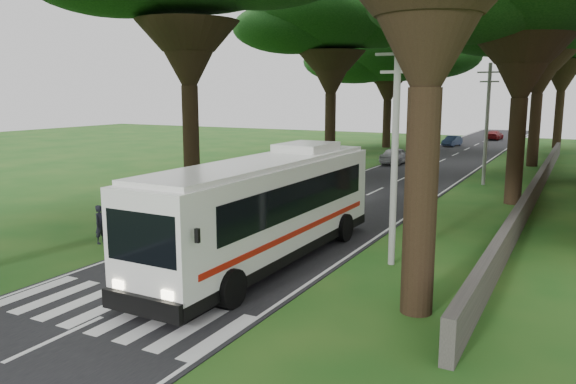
{
  "coord_description": "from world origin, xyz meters",
  "views": [
    {
      "loc": [
        11.34,
        -12.95,
        6.12
      ],
      "look_at": [
        1.03,
        6.47,
        2.2
      ],
      "focal_mm": 35.0,
      "sensor_mm": 36.0,
      "label": 1
    }
  ],
  "objects": [
    {
      "name": "property_wall",
      "position": [
        9.0,
        24.0,
        0.6
      ],
      "size": [
        0.35,
        50.0,
        1.2
      ],
      "primitive_type": "cube",
      "color": "#383533",
      "rests_on": "ground"
    },
    {
      "name": "distant_car_b",
      "position": [
        -2.22,
        52.79,
        0.61
      ],
      "size": [
        1.75,
        3.68,
        1.16
      ],
      "primitive_type": "imported",
      "rotation": [
        0.0,
        0.0,
        -0.15
      ],
      "color": "navy",
      "rests_on": "road"
    },
    {
      "name": "crosswalk",
      "position": [
        0.0,
        -2.0,
        0.0
      ],
      "size": [
        8.0,
        3.0,
        0.01
      ],
      "primitive_type": "cube",
      "color": "silver",
      "rests_on": "ground"
    },
    {
      "name": "tree_r_midb",
      "position": [
        7.5,
        38.0,
        12.22
      ],
      "size": [
        15.13,
        15.13,
        15.54
      ],
      "color": "black",
      "rests_on": "ground"
    },
    {
      "name": "pole_near",
      "position": [
        5.5,
        6.0,
        4.18
      ],
      "size": [
        1.6,
        0.24,
        8.0
      ],
      "color": "gray",
      "rests_on": "ground"
    },
    {
      "name": "distant_car_c",
      "position": [
        0.8,
        64.16,
        0.63
      ],
      "size": [
        1.91,
        4.19,
        1.19
      ],
      "primitive_type": "imported",
      "rotation": [
        0.0,
        0.0,
        3.08
      ],
      "color": "maroon",
      "rests_on": "road"
    },
    {
      "name": "ground",
      "position": [
        0.0,
        0.0,
        0.0
      ],
      "size": [
        140.0,
        140.0,
        0.0
      ],
      "primitive_type": "plane",
      "color": "#164B15",
      "rests_on": "ground"
    },
    {
      "name": "coach_bus",
      "position": [
        1.43,
        4.12,
        2.04
      ],
      "size": [
        3.11,
        12.84,
        3.78
      ],
      "rotation": [
        0.0,
        0.0,
        -0.01
      ],
      "color": "white",
      "rests_on": "ground"
    },
    {
      "name": "pedestrian",
      "position": [
        -5.91,
        3.17,
        0.8
      ],
      "size": [
        0.44,
        0.62,
        1.59
      ],
      "primitive_type": "imported",
      "rotation": [
        0.0,
        0.0,
        1.68
      ],
      "color": "black",
      "rests_on": "ground"
    },
    {
      "name": "pole_mid",
      "position": [
        5.5,
        26.0,
        4.18
      ],
      "size": [
        1.6,
        0.24,
        8.0
      ],
      "color": "gray",
      "rests_on": "ground"
    },
    {
      "name": "pole_far",
      "position": [
        5.5,
        46.0,
        4.18
      ],
      "size": [
        1.6,
        0.24,
        8.0
      ],
      "color": "gray",
      "rests_on": "ground"
    },
    {
      "name": "tree_l_far",
      "position": [
        -8.5,
        48.0,
        10.51
      ],
      "size": [
        16.07,
        16.07,
        13.98
      ],
      "color": "black",
      "rests_on": "ground"
    },
    {
      "name": "distant_car_a",
      "position": [
        -3.0,
        33.92,
        0.74
      ],
      "size": [
        2.03,
        4.28,
        1.41
      ],
      "primitive_type": "imported",
      "rotation": [
        0.0,
        0.0,
        3.05
      ],
      "color": "#9A9A9E",
      "rests_on": "road"
    },
    {
      "name": "road",
      "position": [
        0.0,
        25.0,
        0.01
      ],
      "size": [
        8.0,
        120.0,
        0.04
      ],
      "primitive_type": "cube",
      "color": "black",
      "rests_on": "ground"
    },
    {
      "name": "tree_r_far",
      "position": [
        8.5,
        56.0,
        12.63
      ],
      "size": [
        15.6,
        15.6,
        16.05
      ],
      "color": "black",
      "rests_on": "ground"
    },
    {
      "name": "tree_l_midb",
      "position": [
        -7.5,
        30.0,
        12.16
      ],
      "size": [
        13.61,
        13.61,
        15.22
      ],
      "color": "black",
      "rests_on": "ground"
    }
  ]
}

